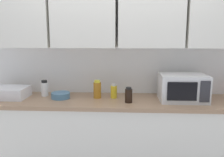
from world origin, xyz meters
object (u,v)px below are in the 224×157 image
Objects in this scene: bottle_amber_vinegar at (97,90)px; microwave at (183,87)px; bottle_yellow_mustard at (114,91)px; bottle_soy_dark at (129,95)px; dish_rack at (10,93)px; bowl_ceramic_small at (61,95)px; bottle_white_jar at (45,89)px.

microwave is at bearing -3.27° from bottle_amber_vinegar.
bottle_amber_vinegar is at bearing -177.91° from bottle_yellow_mustard.
bottle_soy_dark is at bearing -25.66° from bottle_amber_vinegar.
microwave reaches higher than dish_rack.
dish_rack is 0.56m from bowl_ceramic_small.
bottle_white_jar is at bearing 175.20° from bottle_amber_vinegar.
bottle_amber_vinegar reaches higher than dish_rack.
bottle_white_jar is at bearing 156.59° from bowl_ceramic_small.
bottle_white_jar reaches higher than bottle_soy_dark.
microwave is 0.58m from bottle_soy_dark.
bottle_soy_dark reaches higher than bowl_ceramic_small.
bottle_yellow_mustard reaches higher than dish_rack.
bottle_white_jar is 0.23m from bowl_ceramic_small.
bottle_white_jar reaches higher than dish_rack.
bottle_yellow_mustard is at bearing 2.09° from bottle_amber_vinegar.
bottle_amber_vinegar is 0.41m from bowl_ceramic_small.
microwave is 3.08× the size of bottle_yellow_mustard.
dish_rack is at bearing -163.47° from bottle_white_jar.
bottle_soy_dark is at bearing -4.79° from dish_rack.
bottle_amber_vinegar is 0.38m from bottle_soy_dark.
bottle_yellow_mustard is at bearing 175.40° from microwave.
bottle_yellow_mustard is 0.79m from bottle_white_jar.
bottle_soy_dark is 0.89× the size of bottle_white_jar.
dish_rack is at bearing -179.92° from microwave.
bottle_white_jar is at bearing 167.23° from bottle_soy_dark.
microwave reaches higher than bottle_amber_vinegar.
bottle_yellow_mustard is 0.77× the size of bowl_ceramic_small.
bottle_amber_vinegar is 0.61m from bottle_white_jar.
bottle_soy_dark is 0.23m from bottle_yellow_mustard.
bottle_soy_dark reaches higher than dish_rack.
bottle_white_jar reaches higher than bowl_ceramic_small.
dish_rack is (-1.87, -0.00, -0.08)m from microwave.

